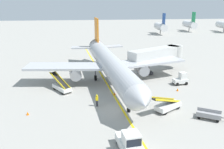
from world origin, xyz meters
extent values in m
plane|color=#9E9B93|center=(0.00, 0.00, 0.00)|extent=(300.00, 300.00, 0.00)
cube|color=yellow|center=(0.38, 5.00, 0.00)|extent=(8.25, 79.63, 0.01)
cylinder|color=#B2B5BA|center=(0.38, 10.77, 3.45)|extent=(6.27, 30.18, 3.30)
cone|color=#B2B5BA|center=(1.99, -5.35, 3.45)|extent=(3.46, 2.71, 3.23)
cone|color=#B2B5BA|center=(-1.25, 27.09, 3.85)|extent=(3.40, 3.10, 3.14)
cube|color=#B2B5BA|center=(7.69, 13.01, 3.05)|extent=(13.72, 8.15, 0.36)
cylinder|color=gray|center=(6.15, 11.85, 2.05)|extent=(2.21, 3.37, 1.90)
cube|color=#B2B5BA|center=(-7.22, 11.52, 3.05)|extent=(13.40, 5.80, 0.36)
cylinder|color=gray|center=(-5.49, 10.69, 2.05)|extent=(2.21, 3.37, 1.90)
cube|color=orange|center=(-1.01, 24.71, 7.50)|extent=(0.68, 4.01, 5.20)
cube|color=#B2B5BA|center=(2.02, 24.61, 3.85)|extent=(5.57, 3.37, 0.24)
cube|color=#B2B5BA|center=(-3.95, 24.01, 3.85)|extent=(5.28, 2.41, 0.24)
cylinder|color=#4C4C51|center=(1.53, -0.67, 1.56)|extent=(0.20, 0.20, 3.12)
cylinder|color=black|center=(1.53, -0.67, 0.28)|extent=(0.40, 0.59, 0.56)
cylinder|color=#4C4C51|center=(2.37, 12.98, 1.56)|extent=(0.20, 0.20, 3.12)
cylinder|color=black|center=(2.37, 12.98, 0.48)|extent=(0.44, 0.99, 0.96)
cylinder|color=#4C4C51|center=(-2.00, 12.55, 1.56)|extent=(0.20, 0.20, 3.12)
cylinder|color=black|center=(-2.00, 12.55, 0.48)|extent=(0.44, 0.99, 0.96)
cube|color=black|center=(1.80, -3.36, 3.80)|extent=(2.89, 1.27, 0.60)
cube|color=beige|center=(9.85, 16.07, 3.60)|extent=(11.74, 8.13, 2.50)
cylinder|color=beige|center=(14.82, 18.86, 3.60)|extent=(3.20, 3.20, 2.50)
cylinder|color=#59595B|center=(8.28, 15.19, 1.18)|extent=(0.56, 0.56, 2.35)
cube|color=#333338|center=(8.28, 15.19, 0.25)|extent=(1.80, 1.40, 0.50)
cube|color=silver|center=(0.06, -8.73, 0.70)|extent=(2.30, 3.79, 0.80)
cube|color=silver|center=(0.13, -9.36, 1.65)|extent=(1.69, 1.78, 1.10)
cube|color=black|center=(0.22, -10.13, 1.65)|extent=(1.42, 0.24, 0.77)
cylinder|color=black|center=(0.72, -7.39, 0.30)|extent=(0.29, 0.62, 0.60)
cylinder|color=black|center=(-0.88, -7.58, 0.30)|extent=(0.29, 0.62, 0.60)
cube|color=silver|center=(12.16, 8.74, 0.65)|extent=(2.54, 1.58, 0.70)
cube|color=silver|center=(12.58, 8.79, 1.55)|extent=(1.20, 1.16, 1.10)
cube|color=black|center=(13.09, 8.85, 1.55)|extent=(0.20, 0.98, 0.77)
cylinder|color=black|center=(12.93, 9.39, 0.30)|extent=(0.62, 0.29, 0.60)
cylinder|color=black|center=(13.06, 8.29, 0.30)|extent=(0.62, 0.29, 0.60)
cylinder|color=black|center=(11.26, 9.18, 0.30)|extent=(0.62, 0.29, 0.60)
cylinder|color=black|center=(11.40, 8.08, 0.30)|extent=(0.62, 0.29, 0.60)
cube|color=silver|center=(-7.53, 7.93, 0.60)|extent=(3.34, 4.00, 0.60)
cylinder|color=black|center=(-8.80, 8.70, 0.30)|extent=(0.51, 0.62, 0.60)
cylinder|color=black|center=(-7.73, 9.39, 0.30)|extent=(0.51, 0.62, 0.60)
cylinder|color=black|center=(-7.34, 6.47, 0.30)|extent=(0.51, 0.62, 0.60)
cylinder|color=black|center=(-6.27, 7.17, 0.30)|extent=(0.51, 0.62, 0.60)
cube|color=black|center=(-7.86, 8.43, 1.55)|extent=(3.49, 4.67, 1.76)
cube|color=yellow|center=(-8.24, 8.19, 1.67)|extent=(2.82, 4.24, 1.84)
cube|color=yellow|center=(-7.49, 8.68, 1.67)|extent=(2.82, 4.24, 1.84)
cube|color=silver|center=(6.72, -0.71, 0.60)|extent=(4.01, 3.31, 0.60)
cylinder|color=black|center=(5.94, -1.96, 0.30)|extent=(0.62, 0.51, 0.60)
cylinder|color=black|center=(5.25, -0.88, 0.30)|extent=(0.62, 0.51, 0.60)
cylinder|color=black|center=(8.18, -0.53, 0.30)|extent=(0.62, 0.51, 0.60)
cylinder|color=black|center=(7.50, 0.54, 0.30)|extent=(0.62, 0.51, 0.60)
cube|color=black|center=(6.21, -1.03, 1.55)|extent=(4.70, 3.44, 1.76)
cube|color=yellow|center=(6.45, -1.41, 1.67)|extent=(4.28, 2.76, 1.84)
cube|color=yellow|center=(5.97, -0.65, 1.67)|extent=(4.28, 2.76, 1.84)
cube|color=#A5A5A8|center=(10.82, -3.55, 0.44)|extent=(3.17, 2.74, 0.16)
cube|color=gray|center=(11.21, -2.91, 0.69)|extent=(2.42, 1.51, 0.50)
cube|color=gray|center=(10.43, -4.19, 0.69)|extent=(2.42, 1.51, 0.50)
cylinder|color=black|center=(12.03, -3.58, 0.18)|extent=(0.37, 0.29, 0.36)
cylinder|color=black|center=(11.41, -4.61, 0.18)|extent=(0.37, 0.29, 0.36)
cylinder|color=black|center=(10.24, -2.49, 0.18)|extent=(0.37, 0.29, 0.36)
cylinder|color=black|center=(9.61, -3.51, 0.18)|extent=(0.37, 0.29, 0.36)
cylinder|color=#26262D|center=(-2.40, 1.60, 0.42)|extent=(0.24, 0.24, 0.85)
cube|color=yellow|center=(-2.40, 1.60, 1.13)|extent=(0.36, 0.22, 0.56)
sphere|color=#9E7051|center=(-2.40, 1.60, 1.52)|extent=(0.20, 0.20, 0.20)
sphere|color=yellow|center=(-2.40, 1.60, 1.58)|extent=(0.24, 0.24, 0.24)
cone|color=orange|center=(-11.18, 0.02, 0.22)|extent=(0.36, 0.36, 0.44)
cone|color=orange|center=(0.51, 5.36, 0.22)|extent=(0.36, 0.36, 0.44)
cone|color=orange|center=(10.61, 5.83, 0.22)|extent=(0.36, 0.36, 0.44)
cylinder|color=silver|center=(28.40, 70.84, 3.10)|extent=(3.00, 10.00, 3.00)
cylinder|color=#3F3F3F|center=(28.40, 70.84, 0.80)|extent=(0.30, 0.30, 1.60)
cube|color=navy|center=(28.40, 67.34, 6.60)|extent=(0.24, 3.20, 4.40)
cylinder|color=silver|center=(44.63, 78.85, 3.10)|extent=(3.00, 10.00, 3.00)
cylinder|color=#3F3F3F|center=(44.63, 78.85, 0.80)|extent=(0.30, 0.30, 1.60)
cube|color=#198C4C|center=(44.63, 75.35, 6.60)|extent=(0.24, 3.20, 4.40)
cylinder|color=silver|center=(58.82, 74.15, 3.10)|extent=(3.00, 10.00, 3.00)
cylinder|color=#3F3F3F|center=(58.82, 74.15, 0.80)|extent=(0.30, 0.30, 1.60)
camera|label=1|loc=(-3.90, -28.34, 13.76)|focal=38.62mm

